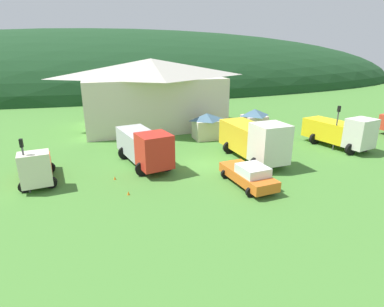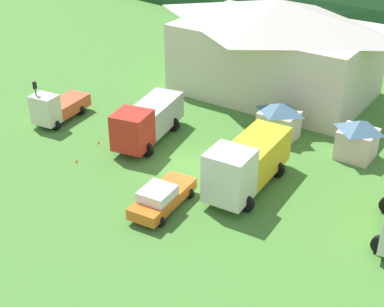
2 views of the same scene
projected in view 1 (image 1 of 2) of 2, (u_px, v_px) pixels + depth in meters
name	position (u px, v px, depth m)	size (l,w,h in m)	color
ground_plane	(201.00, 165.00, 25.99)	(200.00, 200.00, 0.00)	#477F33
forested_hill_backdrop	(123.00, 86.00, 82.76)	(171.95, 60.00, 28.62)	#193D1E
depot_building	(152.00, 92.00, 38.04)	(17.40, 11.41, 8.25)	beige
play_shed_cream	(207.00, 126.00, 33.21)	(2.93, 2.40, 2.80)	beige
play_shed_pink	(254.00, 121.00, 35.17)	(2.61, 2.52, 2.88)	beige
light_truck_cream	(36.00, 167.00, 22.05)	(2.84, 5.36, 2.69)	beige
crane_truck_red	(144.00, 146.00, 25.48)	(4.03, 7.72, 3.17)	red
heavy_rig_striped	(254.00, 139.00, 26.60)	(3.64, 7.86, 3.69)	silver
flatbed_truck_yellow	(341.00, 131.00, 30.10)	(4.01, 7.04, 3.26)	silver
service_pickup_orange	(249.00, 175.00, 21.73)	(2.66, 5.15, 1.66)	orange
traffic_light_west	(24.00, 160.00, 20.21)	(0.20, 0.32, 3.77)	#4C4C51
traffic_light_east	(337.00, 123.00, 29.04)	(0.20, 0.32, 4.28)	#4C4C51
traffic_cone_near_pickup	(115.00, 179.00, 23.04)	(0.36, 0.36, 0.50)	orange
traffic_cone_mid_row	(129.00, 195.00, 20.59)	(0.36, 0.36, 0.53)	orange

